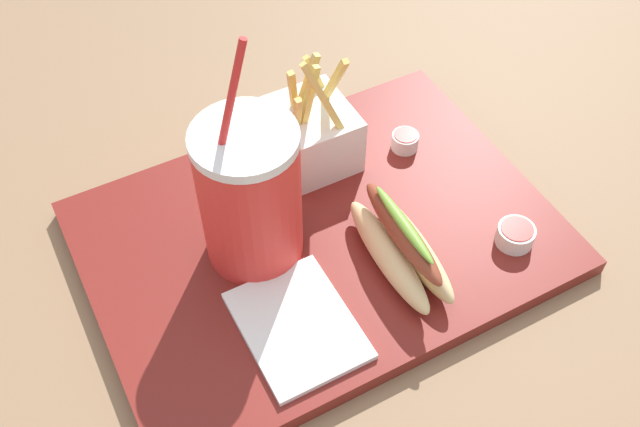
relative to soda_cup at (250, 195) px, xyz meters
name	(u,v)px	position (x,y,z in m)	size (l,w,h in m)	color
ground_plane	(320,249)	(-0.07, 0.01, -0.11)	(2.40, 2.40, 0.02)	#8C6B4C
food_tray	(320,237)	(-0.07, 0.01, -0.09)	(0.48, 0.35, 0.02)	maroon
soda_cup	(250,195)	(0.00, 0.00, 0.00)	(0.10, 0.10, 0.26)	red
fries_basket	(313,132)	(-0.11, -0.09, -0.04)	(0.08, 0.09, 0.15)	white
hot_dog_1	(401,246)	(-0.12, 0.09, -0.06)	(0.06, 0.15, 0.06)	#E5C689
ketchup_cup_1	(515,234)	(-0.24, 0.12, -0.07)	(0.04, 0.04, 0.02)	white
ketchup_cup_2	(405,140)	(-0.21, -0.05, -0.07)	(0.03, 0.03, 0.02)	white
napkin_stack	(297,325)	(0.01, 0.11, -0.08)	(0.10, 0.13, 0.01)	white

